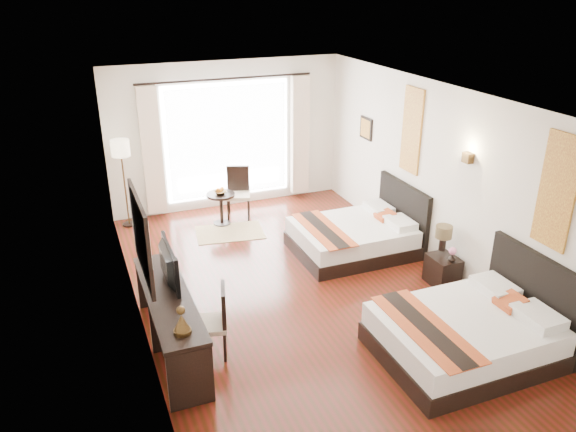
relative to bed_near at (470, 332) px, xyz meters
name	(u,v)px	position (x,y,z in m)	size (l,w,h in m)	color
floor	(305,295)	(-1.29, 1.95, -0.30)	(4.50, 7.50, 0.01)	#39190A
ceiling	(308,100)	(-1.29, 1.95, 2.49)	(4.50, 7.50, 0.02)	white
wall_headboard	(447,183)	(0.96, 1.95, 1.10)	(0.01, 7.50, 2.80)	silver
wall_desk	(133,230)	(-3.53, 1.95, 1.10)	(0.01, 7.50, 2.80)	silver
wall_window	(227,136)	(-1.29, 5.70, 1.10)	(4.50, 0.01, 2.80)	silver
wall_entry	(504,376)	(-1.29, -1.79, 1.10)	(4.50, 0.01, 2.80)	silver
window_glass	(228,141)	(-1.29, 5.68, 1.00)	(2.40, 0.02, 2.20)	white
sheer_curtain	(229,142)	(-1.29, 5.62, 1.00)	(2.30, 0.02, 2.10)	white
drape_left	(152,152)	(-2.74, 5.58, 0.98)	(0.35, 0.14, 2.35)	beige
drape_right	(300,136)	(0.16, 5.58, 0.98)	(0.35, 0.14, 2.35)	beige
art_panel_near	(557,192)	(0.94, 0.00, 1.65)	(0.03, 0.50, 1.35)	maroon
art_panel_far	(412,131)	(0.94, 2.93, 1.65)	(0.03, 0.50, 1.35)	maroon
wall_sconce	(468,158)	(0.90, 1.50, 1.62)	(0.10, 0.14, 0.14)	#453118
mirror_frame	(141,237)	(-3.51, 1.42, 1.25)	(0.04, 1.25, 0.95)	black
mirror_glass	(143,236)	(-3.48, 1.42, 1.25)	(0.01, 1.12, 0.82)	white
bed_near	(470,332)	(0.00, 0.00, 0.00)	(2.03, 1.58, 1.14)	black
bed_far	(357,236)	(0.06, 2.93, -0.02)	(1.91, 1.49, 1.07)	black
nightstand	(443,270)	(0.72, 1.50, -0.08)	(0.37, 0.46, 0.44)	black
table_lamp	(444,234)	(0.74, 1.62, 0.46)	(0.24, 0.24, 0.38)	black
vase	(452,255)	(0.71, 1.34, 0.26)	(0.11, 0.11, 0.12)	black
console_desk	(171,322)	(-3.28, 1.42, 0.08)	(0.50, 2.20, 0.76)	black
television	(163,265)	(-3.26, 1.71, 0.71)	(0.86, 0.11, 0.50)	black
bronze_figurine	(182,321)	(-3.28, 0.60, 0.60)	(0.19, 0.19, 0.28)	#453118
desk_chair	(211,334)	(-2.86, 1.14, -0.02)	(0.51, 0.51, 0.90)	#BBA790
floor_lamp	(121,154)	(-3.29, 5.40, 1.05)	(0.32, 0.32, 1.60)	black
side_table	(221,209)	(-1.70, 4.82, 0.00)	(0.51, 0.51, 0.59)	black
fruit_bowl	(220,193)	(-1.71, 4.81, 0.32)	(0.21, 0.21, 0.05)	#4A271A
window_chair	(239,202)	(-1.31, 5.02, -0.01)	(0.56, 0.56, 0.95)	#BBA790
jute_rug	(230,232)	(-1.68, 4.40, -0.29)	(1.17, 0.80, 0.01)	tan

